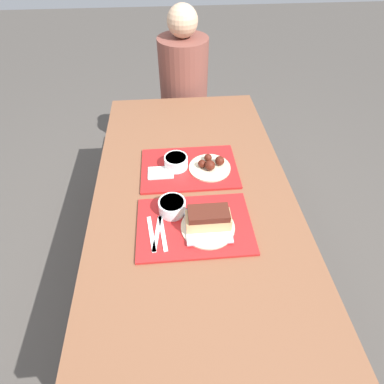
{
  "coord_description": "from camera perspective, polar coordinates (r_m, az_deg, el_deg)",
  "views": [
    {
      "loc": [
        -0.09,
        -0.87,
        1.68
      ],
      "look_at": [
        -0.01,
        0.01,
        0.77
      ],
      "focal_mm": 28.0,
      "sensor_mm": 36.0,
      "label": 1
    }
  ],
  "objects": [
    {
      "name": "brisket_sandwich_plate",
      "position": [
        1.15,
        3.08,
        -5.58
      ],
      "size": [
        0.21,
        0.21,
        0.1
      ],
      "color": "beige",
      "rests_on": "tray_near"
    },
    {
      "name": "tray_far",
      "position": [
        1.44,
        -0.53,
        4.57
      ],
      "size": [
        0.45,
        0.31,
        0.01
      ],
      "color": "red",
      "rests_on": "picnic_table"
    },
    {
      "name": "condiment_packet",
      "position": [
        1.23,
        -1.12,
        -3.67
      ],
      "size": [
        0.04,
        0.03,
        0.01
      ],
      "color": "#3F3F47",
      "rests_on": "tray_near"
    },
    {
      "name": "plastic_spoon_near",
      "position": [
        1.17,
        -7.74,
        -7.9
      ],
      "size": [
        0.04,
        0.17,
        0.0
      ],
      "color": "white",
      "rests_on": "tray_near"
    },
    {
      "name": "ground_plane",
      "position": [
        1.89,
        0.36,
        -16.73
      ],
      "size": [
        12.0,
        12.0,
        0.0
      ],
      "primitive_type": "plane",
      "color": "#4C4742"
    },
    {
      "name": "person_seated_across",
      "position": [
        2.19,
        -1.62,
        21.3
      ],
      "size": [
        0.33,
        0.33,
        0.75
      ],
      "color": "brown",
      "rests_on": "picnic_bench_far"
    },
    {
      "name": "tray_near",
      "position": [
        1.2,
        0.48,
        -6.41
      ],
      "size": [
        0.45,
        0.31,
        0.01
      ],
      "color": "red",
      "rests_on": "picnic_table"
    },
    {
      "name": "picnic_bench_far",
      "position": [
        2.38,
        -2.04,
        12.68
      ],
      "size": [
        0.84,
        0.28,
        0.46
      ],
      "color": "brown",
      "rests_on": "ground_plane"
    },
    {
      "name": "plastic_fork_near",
      "position": [
        1.17,
        -6.66,
        -7.84
      ],
      "size": [
        0.04,
        0.17,
        0.0
      ],
      "color": "white",
      "rests_on": "tray_near"
    },
    {
      "name": "bowl_coleslaw_near",
      "position": [
        1.21,
        -3.8,
        -2.7
      ],
      "size": [
        0.11,
        0.11,
        0.06
      ],
      "color": "white",
      "rests_on": "tray_near"
    },
    {
      "name": "wings_plate_far",
      "position": [
        1.42,
        3.52,
        5.15
      ],
      "size": [
        0.2,
        0.2,
        0.06
      ],
      "color": "beige",
      "rests_on": "tray_far"
    },
    {
      "name": "napkin_far",
      "position": [
        1.4,
        -5.98,
        3.67
      ],
      "size": [
        0.12,
        0.08,
        0.01
      ],
      "color": "white",
      "rests_on": "tray_far"
    },
    {
      "name": "picnic_table",
      "position": [
        1.36,
        0.49,
        -4.01
      ],
      "size": [
        0.88,
        1.8,
        0.73
      ],
      "color": "brown",
      "rests_on": "ground_plane"
    },
    {
      "name": "plastic_knife_near",
      "position": [
        1.17,
        -5.57,
        -7.79
      ],
      "size": [
        0.04,
        0.17,
        0.0
      ],
      "color": "white",
      "rests_on": "tray_near"
    },
    {
      "name": "bowl_coleslaw_far",
      "position": [
        1.42,
        -3.06,
        5.82
      ],
      "size": [
        0.11,
        0.11,
        0.06
      ],
      "color": "white",
      "rests_on": "tray_far"
    }
  ]
}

